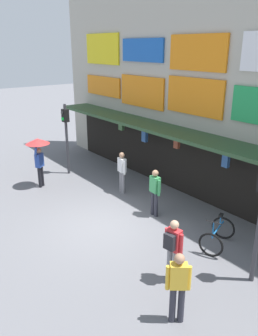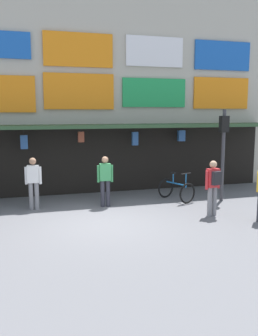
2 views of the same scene
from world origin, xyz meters
name	(u,v)px [view 2 (image 2 of 2)]	position (x,y,z in m)	size (l,w,h in m)	color
ground_plane	(103,223)	(0.00, 0.00, 0.00)	(80.00, 80.00, 0.00)	slate
shopfront	(77,90)	(0.00, 4.57, 3.96)	(18.00, 2.60, 8.00)	#B2AD9E
traffic_light_far	(223,140)	(4.56, 1.39, 2.14)	(0.29, 0.33, 3.20)	#38383D
bicycle_parked	(176,190)	(3.05, 1.88, 0.39)	(1.07, 1.34, 1.05)	black
pedestrian_in_red	(105,178)	(0.46, 1.75, 0.95)	(0.53, 0.25, 1.68)	#2D2D38
pedestrian_in_purple	(33,180)	(-1.82, 2.05, 0.95)	(0.52, 0.27, 1.68)	gray
pedestrian_in_blue	(213,184)	(3.32, -0.22, 0.98)	(0.52, 0.40, 1.68)	gray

